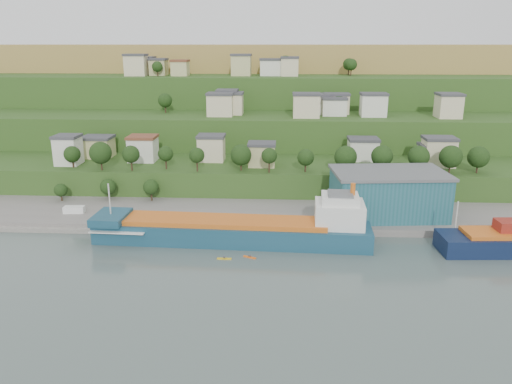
# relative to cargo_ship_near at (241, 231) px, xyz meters

# --- Properties ---
(ground) EXTENTS (500.00, 500.00, 0.00)m
(ground) POSITION_rel_cargo_ship_near_xyz_m (5.81, -9.65, -2.87)
(ground) COLOR #465550
(ground) RESTS_ON ground
(quay) EXTENTS (220.00, 26.00, 4.00)m
(quay) POSITION_rel_cargo_ship_near_xyz_m (25.81, 18.35, -2.87)
(quay) COLOR slate
(quay) RESTS_ON ground
(pebble_beach) EXTENTS (40.00, 18.00, 2.40)m
(pebble_beach) POSITION_rel_cargo_ship_near_xyz_m (-49.19, 12.35, -2.87)
(pebble_beach) COLOR slate
(pebble_beach) RESTS_ON ground
(hillside) EXTENTS (360.00, 211.15, 96.00)m
(hillside) POSITION_rel_cargo_ship_near_xyz_m (5.80, 159.04, -2.79)
(hillside) COLOR #284719
(hillside) RESTS_ON ground
(cargo_ship_near) EXTENTS (70.38, 14.03, 17.98)m
(cargo_ship_near) POSITION_rel_cargo_ship_near_xyz_m (0.00, 0.00, 0.00)
(cargo_ship_near) COLOR #143D4E
(cargo_ship_near) RESTS_ON ground
(warehouse) EXTENTS (32.66, 21.85, 12.80)m
(warehouse) POSITION_rel_cargo_ship_near_xyz_m (40.09, 17.43, 5.56)
(warehouse) COLOR #1F565E
(warehouse) RESTS_ON quay
(caravan) EXTENTS (5.98, 2.86, 2.71)m
(caravan) POSITION_rel_cargo_ship_near_xyz_m (-49.21, 14.50, -0.32)
(caravan) COLOR white
(caravan) RESTS_ON pebble_beach
(dinghy) EXTENTS (3.90, 1.91, 0.75)m
(dinghy) POSITION_rel_cargo_ship_near_xyz_m (-42.02, 9.78, -1.30)
(dinghy) COLOR silver
(dinghy) RESTS_ON pebble_beach
(kayak_orange) EXTENTS (3.20, 1.85, 0.81)m
(kayak_orange) POSITION_rel_cargo_ship_near_xyz_m (2.91, -9.65, -2.63)
(kayak_orange) COLOR orange
(kayak_orange) RESTS_ON ground
(kayak_yellow) EXTENTS (3.42, 0.61, 0.85)m
(kayak_yellow) POSITION_rel_cargo_ship_near_xyz_m (-3.04, -10.80, -2.62)
(kayak_yellow) COLOR gold
(kayak_yellow) RESTS_ON ground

